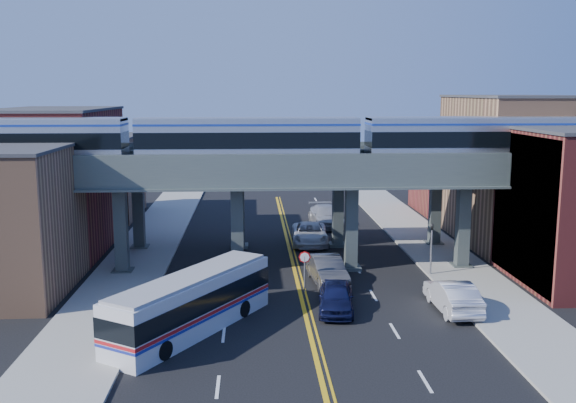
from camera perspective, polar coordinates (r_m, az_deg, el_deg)
name	(u,v)px	position (r m, az deg, el deg)	size (l,w,h in m)	color
ground	(304,308)	(38.01, 1.40, -9.40)	(120.00, 120.00, 0.00)	black
sidewalk_west	(135,264)	(48.20, -13.42, -5.43)	(5.00, 70.00, 0.16)	gray
sidewalk_east	(446,259)	(49.59, 13.85, -5.02)	(5.00, 70.00, 0.16)	gray
building_west_a	(1,222)	(43.45, -24.17, -1.69)	(8.00, 10.00, 9.00)	#956A4D
building_west_b	(57,180)	(54.52, -19.81, 1.81)	(8.00, 14.00, 11.00)	maroon
building_west_c	(97,177)	(67.16, -16.63, 2.08)	(8.00, 10.00, 8.00)	#956A4D
building_east_b	(510,171)	(56.44, 19.12, 2.62)	(8.00, 14.00, 12.00)	#956A4D
building_east_c	(459,170)	(68.72, 14.97, 2.74)	(8.00, 10.00, 9.00)	maroon
mural_panel	(523,213)	(44.16, 20.15, -0.93)	(0.10, 9.50, 9.50)	teal
elevated_viaduct_near	(295,180)	(44.30, 0.59, 1.96)	(52.00, 3.60, 7.40)	#3B4543
elevated_viaduct_far	(289,168)	(51.23, 0.06, 3.01)	(52.00, 3.60, 7.40)	#3B4543
transit_train	(248,140)	(43.91, -3.58, 5.50)	(46.44, 2.91, 3.39)	black
stop_sign	(305,265)	(40.37, 1.49, -5.64)	(0.76, 0.09, 2.63)	slate
traffic_signal	(431,243)	(44.70, 12.63, -3.65)	(0.15, 0.18, 4.10)	slate
transit_bus	(192,304)	(34.36, -8.53, -8.99)	(8.23, 10.85, 2.91)	silver
car_lane_a	(336,297)	(37.27, 4.28, -8.47)	(1.97, 4.89, 1.67)	#0D1133
car_lane_b	(327,270)	(42.40, 3.51, -6.12)	(1.90, 5.44, 1.79)	#333336
car_lane_c	(310,234)	(53.14, 1.95, -2.89)	(2.85, 6.17, 1.71)	silver
car_lane_d	(326,216)	(60.41, 3.39, -1.29)	(2.61, 6.41, 1.86)	#9D9DA1
car_parked_curb	(452,296)	(38.39, 14.41, -8.11)	(1.90, 5.45, 1.80)	silver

